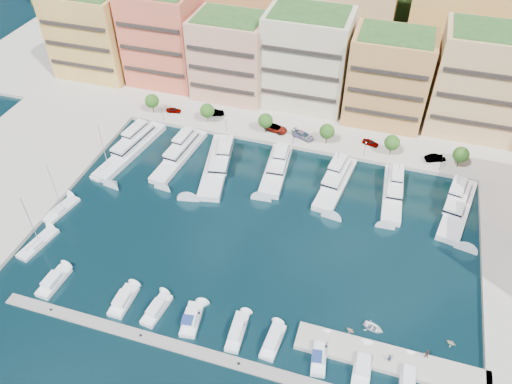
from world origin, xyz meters
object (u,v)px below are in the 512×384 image
at_px(lamppost_4, 442,160).
at_px(cruiser_4, 192,320).
at_px(yacht_5, 393,190).
at_px(car_1, 215,113).
at_px(yacht_4, 336,181).
at_px(tree_0, 152,101).
at_px(sailboat_2, 108,169).
at_px(tree_5, 461,155).
at_px(yacht_1, 181,153).
at_px(car_0, 174,110).
at_px(cruiser_0, 54,282).
at_px(car_2, 276,128).
at_px(cruiser_6, 273,342).
at_px(tender_2, 373,328).
at_px(lamppost_1, 226,122).
at_px(cruiser_2, 123,301).
at_px(tree_2, 265,121).
at_px(tree_1, 207,111).
at_px(cruiser_7, 319,355).
at_px(cruiser_5, 237,332).
at_px(cruiser_9, 408,379).
at_px(tender_1, 350,330).
at_px(person_1, 427,353).
at_px(tender_3, 451,343).
at_px(tree_3, 327,131).
at_px(tree_4, 392,143).
at_px(car_3, 303,135).
at_px(lamppost_2, 293,134).
at_px(lamppost_3, 365,147).
at_px(cruiser_8, 362,366).
at_px(sailboat_1, 61,210).
at_px(car_4, 370,142).
at_px(person_0, 389,358).
at_px(yacht_3, 277,167).
at_px(car_5, 435,158).

relative_size(lamppost_4, cruiser_4, 0.57).
bearing_deg(yacht_5, car_1, 160.90).
relative_size(yacht_4, cruiser_4, 2.76).
xyz_separation_m(tree_0, sailboat_2, (-0.41, -24.70, -4.43)).
relative_size(tree_5, car_1, 1.20).
relative_size(yacht_1, car_0, 5.69).
bearing_deg(cruiser_0, car_2, 65.31).
bearing_deg(yacht_1, cruiser_6, -50.34).
height_order(cruiser_4, car_0, car_0).
bearing_deg(tender_2, yacht_1, 73.18).
distance_m(lamppost_1, cruiser_0, 57.87).
bearing_deg(cruiser_2, tree_2, 80.01).
xyz_separation_m(tree_1, car_0, (-10.79, 1.91, -3.07)).
bearing_deg(cruiser_7, cruiser_5, 179.93).
distance_m(cruiser_6, tender_2, 18.04).
bearing_deg(tender_2, cruiser_9, -123.75).
distance_m(tender_1, car_2, 60.43).
bearing_deg(person_1, car_1, -39.51).
bearing_deg(tender_3, tree_3, 52.12).
bearing_deg(cruiser_6, tree_2, 107.54).
distance_m(tree_4, car_3, 22.36).
relative_size(lamppost_2, person_1, 2.14).
height_order(tree_1, tree_5, same).
xyz_separation_m(tree_4, tender_2, (2.54, -50.09, -4.37)).
relative_size(yacht_1, sailboat_2, 1.69).
xyz_separation_m(lamppost_3, cruiser_8, (7.70, -55.78, -3.28)).
relative_size(sailboat_1, tender_3, 8.17).
xyz_separation_m(car_4, person_1, (16.56, -56.29, 0.29)).
height_order(tree_0, yacht_1, tree_0).
height_order(car_0, car_4, car_4).
bearing_deg(lamppost_3, car_4, 80.07).
distance_m(tree_0, person_0, 89.45).
bearing_deg(cruiser_6, person_1, 10.34).
bearing_deg(cruiser_0, yacht_1, 80.35).
relative_size(lamppost_2, cruiser_5, 0.52).
height_order(yacht_1, cruiser_0, yacht_1).
height_order(lamppost_1, yacht_3, yacht_3).
distance_m(cruiser_7, sailboat_1, 63.99).
xyz_separation_m(tree_5, lamppost_3, (-22.00, -2.30, -0.92)).
xyz_separation_m(lamppost_4, car_0, (-70.79, 4.21, -2.16)).
relative_size(yacht_4, car_0, 5.18).
distance_m(tree_5, lamppost_4, 4.70).
relative_size(lamppost_1, car_5, 0.85).
xyz_separation_m(lamppost_1, tender_1, (40.67, -49.50, -3.40)).
distance_m(tree_0, tree_3, 48.00).
bearing_deg(cruiser_9, tree_0, 141.48).
bearing_deg(person_0, yacht_5, -40.74).
xyz_separation_m(lamppost_1, cruiser_6, (28.36, -55.78, -3.28)).
height_order(yacht_1, cruiser_5, yacht_1).
distance_m(cruiser_4, tender_1, 28.06).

